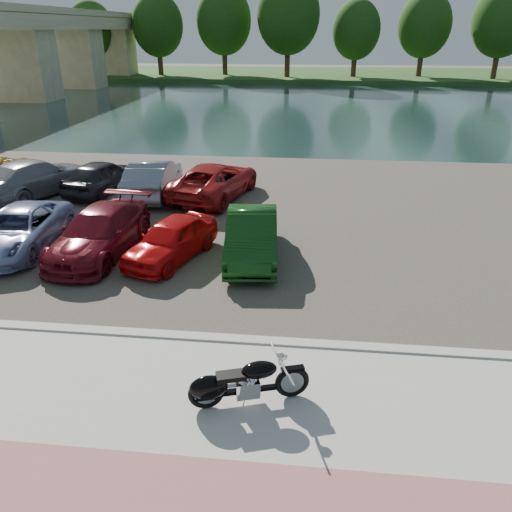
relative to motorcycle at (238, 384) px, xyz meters
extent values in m
plane|color=#595447|center=(0.52, 0.11, -0.56)|extent=(200.00, 200.00, 0.00)
cube|color=#B6B4AB|center=(0.52, -0.89, -0.51)|extent=(60.00, 6.00, 0.10)
cube|color=#B6B4AB|center=(0.52, 2.11, -0.49)|extent=(60.00, 0.30, 0.14)
cube|color=#413B34|center=(0.52, 11.11, -0.54)|extent=(60.00, 18.00, 0.04)
cube|color=#1A2F2E|center=(0.52, 40.11, -0.56)|extent=(120.00, 40.00, 0.00)
cube|color=#274A1A|center=(0.52, 72.11, -0.26)|extent=(120.00, 24.00, 0.60)
cube|color=tan|center=(-27.48, 40.11, 6.64)|extent=(7.00, 56.00, 1.40)
cube|color=tan|center=(-27.48, 42.11, 3.04)|extent=(6.00, 4.00, 7.20)
cube|color=tan|center=(-27.48, 54.11, 3.04)|extent=(6.00, 4.00, 7.20)
cube|color=tan|center=(-27.48, 66.11, 3.04)|extent=(6.00, 4.00, 7.20)
cylinder|color=#3B2815|center=(-29.48, 64.71, 2.29)|extent=(0.70, 0.70, 4.50)
ellipsoid|color=#15380F|center=(-29.48, 64.71, 5.89)|extent=(6.30, 6.30, 7.56)
cylinder|color=#3B2815|center=(-20.48, 66.11, 2.51)|extent=(0.70, 0.70, 4.95)
ellipsoid|color=#15380F|center=(-20.48, 66.11, 6.47)|extent=(6.93, 6.93, 8.32)
cylinder|color=#3B2815|center=(-11.48, 67.51, 2.74)|extent=(0.70, 0.70, 5.40)
ellipsoid|color=#15380F|center=(-11.48, 67.51, 7.06)|extent=(7.56, 7.56, 9.07)
cylinder|color=#3B2815|center=(-2.48, 64.71, 2.96)|extent=(0.70, 0.70, 5.85)
ellipsoid|color=#15380F|center=(-2.48, 64.71, 7.64)|extent=(8.19, 8.19, 9.83)
cylinder|color=#3B2815|center=(6.52, 66.11, 2.29)|extent=(0.70, 0.70, 4.50)
ellipsoid|color=#15380F|center=(6.52, 66.11, 5.89)|extent=(6.30, 6.30, 7.56)
cylinder|color=#3B2815|center=(15.52, 67.51, 2.51)|extent=(0.70, 0.70, 4.95)
ellipsoid|color=#15380F|center=(15.52, 67.51, 6.47)|extent=(6.93, 6.93, 8.32)
cylinder|color=#3B2815|center=(24.52, 64.71, 2.74)|extent=(0.70, 0.70, 5.40)
ellipsoid|color=#15380F|center=(24.52, 64.71, 7.06)|extent=(7.56, 7.56, 9.07)
torus|color=black|center=(1.00, 0.31, -0.12)|extent=(0.68, 0.32, 0.68)
torus|color=black|center=(-0.58, -0.19, -0.12)|extent=(0.68, 0.32, 0.68)
cylinder|color=#B2B2B7|center=(1.00, 0.31, -0.12)|extent=(0.46, 0.20, 0.46)
cylinder|color=#B2B2B7|center=(-0.58, -0.19, -0.12)|extent=(0.46, 0.20, 0.46)
cylinder|color=silver|center=(0.89, 0.17, 0.18)|extent=(0.33, 0.15, 0.63)
cylinder|color=silver|center=(0.83, 0.36, 0.18)|extent=(0.33, 0.15, 0.63)
cylinder|color=silver|center=(0.68, 0.21, 0.57)|extent=(0.26, 0.73, 0.04)
sphere|color=silver|center=(0.78, 0.24, 0.49)|extent=(0.20, 0.20, 0.16)
sphere|color=silver|center=(0.84, 0.26, 0.49)|extent=(0.14, 0.14, 0.11)
cube|color=black|center=(1.00, 0.31, 0.19)|extent=(0.47, 0.27, 0.06)
cube|color=black|center=(0.21, 0.06, -0.18)|extent=(1.17, 0.46, 0.08)
cube|color=silver|center=(0.16, 0.05, -0.11)|extent=(0.53, 0.44, 0.34)
cylinder|color=silver|center=(0.26, 0.08, 0.09)|extent=(0.29, 0.25, 0.27)
cylinder|color=silver|center=(0.07, 0.02, 0.09)|extent=(0.29, 0.25, 0.27)
ellipsoid|color=black|center=(0.38, 0.11, 0.26)|extent=(0.76, 0.55, 0.32)
cube|color=black|center=(-0.12, -0.05, 0.20)|extent=(0.61, 0.43, 0.10)
ellipsoid|color=black|center=(-0.53, -0.17, 0.00)|extent=(0.80, 0.54, 0.50)
cube|color=black|center=(-0.58, -0.19, -0.07)|extent=(0.44, 0.29, 0.30)
cylinder|color=silver|center=(-0.17, 0.11, -0.24)|extent=(1.08, 0.42, 0.09)
cylinder|color=silver|center=(-0.17, 0.11, -0.16)|extent=(1.08, 0.42, 0.09)
cylinder|color=#B2B2B7|center=(0.12, -0.16, -0.33)|extent=(0.07, 0.14, 0.22)
imported|color=#7783AE|center=(-8.11, 6.63, 0.14)|extent=(2.52, 4.90, 1.32)
imported|color=maroon|center=(-5.36, 6.60, 0.18)|extent=(2.30, 4.98, 1.41)
imported|color=red|center=(-2.99, 6.43, 0.12)|extent=(2.65, 4.04, 1.28)
imported|color=#113F12|center=(-0.53, 6.79, 0.20)|extent=(1.92, 4.52, 1.45)
imported|color=gray|center=(-10.50, 12.22, 0.25)|extent=(3.89, 5.75, 1.55)
imported|color=black|center=(-7.87, 12.93, 0.19)|extent=(2.43, 4.41, 1.42)
imported|color=slate|center=(-5.45, 12.66, 0.25)|extent=(1.93, 4.78, 1.54)
imported|color=maroon|center=(-2.82, 12.73, 0.21)|extent=(3.59, 5.67, 1.46)
camera|label=1|loc=(1.14, -7.39, 6.04)|focal=35.00mm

